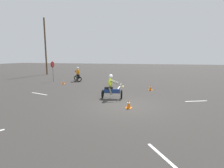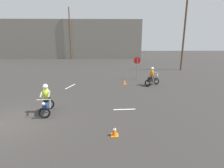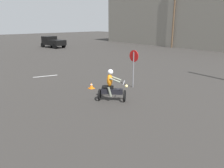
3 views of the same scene
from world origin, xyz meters
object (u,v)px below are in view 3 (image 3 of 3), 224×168
pickup_truck (53,42)px  motorcycle_rider_background (111,87)px  stop_sign (134,61)px  traffic_cone_near_right (91,86)px  utility_pole_far (174,13)px

pickup_truck → motorcycle_rider_background: bearing=-119.5°
motorcycle_rider_background → pickup_truck: bearing=-150.4°
stop_sign → pickup_truck: bearing=164.6°
stop_sign → traffic_cone_near_right: size_ratio=6.23×
traffic_cone_near_right → motorcycle_rider_background: bearing=-11.8°
traffic_cone_near_right → utility_pole_far: bearing=112.7°
motorcycle_rider_background → utility_pole_far: bearing=167.2°
pickup_truck → stop_sign: 24.33m
motorcycle_rider_background → stop_sign: stop_sign is taller
traffic_cone_near_right → utility_pole_far: 25.04m
pickup_truck → utility_pole_far: size_ratio=0.42×
utility_pole_far → pickup_truck: bearing=-131.8°
motorcycle_rider_background → stop_sign: size_ratio=0.72×
motorcycle_rider_background → pickup_truck: size_ratio=0.38×
stop_sign → utility_pole_far: bearing=118.1°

